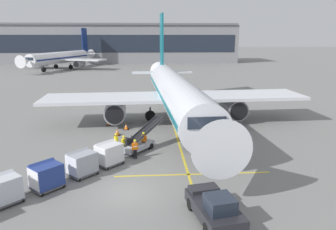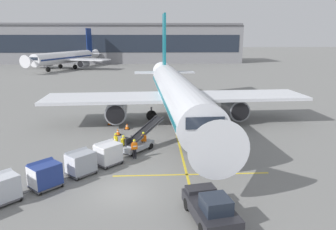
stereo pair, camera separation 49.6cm
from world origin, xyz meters
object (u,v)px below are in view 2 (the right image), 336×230
(pushback_tug, at_px, (211,208))
(belt_loader, at_px, (138,142))
(ground_crew_by_carts, at_px, (124,143))
(baggage_cart_third, at_px, (45,175))
(parked_airplane, at_px, (176,93))
(safety_cone_engine_keepout, at_px, (118,132))
(ground_crew_by_loader, at_px, (143,140))
(ground_crew_marshaller, at_px, (116,141))
(baggage_cart_fourth, at_px, (1,188))
(safety_cone_nose_mark, at_px, (110,122))
(safety_cone_wingtip, at_px, (127,126))
(baggage_cart_second, at_px, (81,162))
(distant_airplane, at_px, (66,58))
(baggage_cart_lead, at_px, (108,153))
(ground_crew_wingwalker, at_px, (134,148))

(pushback_tug, bearing_deg, belt_loader, 111.14)
(ground_crew_by_carts, bearing_deg, baggage_cart_third, -127.20)
(parked_airplane, xyz_separation_m, safety_cone_engine_keepout, (-6.63, -5.05, -3.31))
(ground_crew_by_loader, distance_m, ground_crew_marshaller, 2.52)
(baggage_cart_fourth, relative_size, safety_cone_nose_mark, 4.04)
(safety_cone_wingtip, bearing_deg, belt_loader, -77.42)
(ground_crew_marshaller, distance_m, safety_cone_engine_keepout, 5.02)
(baggage_cart_second, bearing_deg, ground_crew_marshaller, 67.01)
(safety_cone_nose_mark, xyz_separation_m, distant_airplane, (-22.69, 68.48, 3.32))
(ground_crew_marshaller, relative_size, safety_cone_wingtip, 2.53)
(baggage_cart_second, xyz_separation_m, pushback_tug, (8.75, -6.73, -0.17))
(belt_loader, height_order, baggage_cart_fourth, belt_loader)
(ground_crew_by_loader, height_order, ground_crew_marshaller, same)
(safety_cone_wingtip, bearing_deg, ground_crew_by_carts, -87.86)
(baggage_cart_third, bearing_deg, safety_cone_engine_keepout, 72.69)
(baggage_cart_third, distance_m, ground_crew_by_carts, 8.07)
(baggage_cart_lead, relative_size, baggage_cart_third, 1.00)
(baggage_cart_second, bearing_deg, baggage_cart_third, -133.31)
(belt_loader, bearing_deg, ground_crew_marshaller, -174.20)
(ground_crew_by_carts, xyz_separation_m, safety_cone_engine_keepout, (-1.11, 5.67, -0.66))
(ground_crew_marshaller, bearing_deg, parked_airplane, 57.95)
(ground_crew_by_carts, height_order, distant_airplane, distant_airplane)
(ground_crew_by_carts, xyz_separation_m, distant_airplane, (-25.18, 78.30, 2.63))
(baggage_cart_third, distance_m, safety_cone_nose_mark, 16.44)
(parked_airplane, xyz_separation_m, baggage_cart_second, (-8.40, -15.03, -2.65))
(belt_loader, xyz_separation_m, ground_crew_by_carts, (-1.25, -0.91, 0.18))
(ground_crew_by_loader, bearing_deg, belt_loader, -177.61)
(ground_crew_marshaller, relative_size, safety_cone_nose_mark, 2.77)
(ground_crew_by_loader, relative_size, safety_cone_engine_keepout, 2.49)
(parked_airplane, xyz_separation_m, safety_cone_wingtip, (-5.81, -2.90, -3.31))
(parked_airplane, bearing_deg, baggage_cart_second, -119.20)
(baggage_cart_lead, bearing_deg, ground_crew_marshaller, 84.14)
(parked_airplane, distance_m, safety_cone_wingtip, 7.29)
(safety_cone_engine_keepout, xyz_separation_m, distant_airplane, (-24.07, 72.63, 3.29))
(belt_loader, xyz_separation_m, baggage_cart_fourth, (-8.23, -9.20, 0.19))
(ground_crew_wingwalker, xyz_separation_m, safety_cone_engine_keepout, (-2.14, 6.87, -0.66))
(parked_airplane, height_order, baggage_cart_second, parked_airplane)
(baggage_cart_third, height_order, pushback_tug, baggage_cart_third)
(belt_loader, height_order, pushback_tug, belt_loader)
(safety_cone_nose_mark, bearing_deg, parked_airplane, 6.40)
(ground_crew_by_loader, distance_m, distant_airplane, 81.97)
(baggage_cart_lead, relative_size, safety_cone_nose_mark, 4.04)
(ground_crew_wingwalker, xyz_separation_m, safety_cone_nose_mark, (-3.52, 11.03, -0.69))
(belt_loader, xyz_separation_m, pushback_tug, (4.62, -11.95, 0.01))
(belt_loader, xyz_separation_m, safety_cone_nose_mark, (-3.74, 8.92, -0.51))
(safety_cone_wingtip, xyz_separation_m, safety_cone_nose_mark, (-2.20, 2.00, -0.03))
(baggage_cart_fourth, xyz_separation_m, ground_crew_by_loader, (8.74, 9.22, -0.00))
(baggage_cart_second, bearing_deg, ground_crew_by_carts, 56.23)
(safety_cone_nose_mark, bearing_deg, ground_crew_by_loader, -64.48)
(pushback_tug, bearing_deg, baggage_cart_lead, 128.83)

